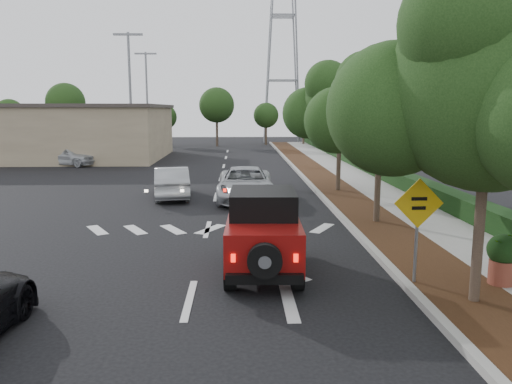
{
  "coord_description": "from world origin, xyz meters",
  "views": [
    {
      "loc": [
        1.01,
        -9.62,
        3.81
      ],
      "look_at": [
        1.45,
        3.0,
        1.71
      ],
      "focal_mm": 35.0,
      "sensor_mm": 36.0,
      "label": 1
    }
  ],
  "objects": [
    {
      "name": "ground",
      "position": [
        0.0,
        0.0,
        0.0
      ],
      "size": [
        120.0,
        120.0,
        0.0
      ],
      "primitive_type": "plane",
      "color": "black",
      "rests_on": "ground"
    },
    {
      "name": "curb",
      "position": [
        4.6,
        12.0,
        0.07
      ],
      "size": [
        0.2,
        70.0,
        0.15
      ],
      "primitive_type": "cube",
      "color": "#9E9B93",
      "rests_on": "ground"
    },
    {
      "name": "planting_strip",
      "position": [
        5.6,
        12.0,
        0.06
      ],
      "size": [
        1.8,
        70.0,
        0.12
      ],
      "primitive_type": "cube",
      "color": "black",
      "rests_on": "ground"
    },
    {
      "name": "sidewalk",
      "position": [
        7.5,
        12.0,
        0.06
      ],
      "size": [
        2.0,
        70.0,
        0.12
      ],
      "primitive_type": "cube",
      "color": "gray",
      "rests_on": "ground"
    },
    {
      "name": "hedge",
      "position": [
        8.9,
        12.0,
        0.4
      ],
      "size": [
        0.8,
        70.0,
        0.8
      ],
      "primitive_type": "cube",
      "color": "black",
      "rests_on": "ground"
    },
    {
      "name": "commercial_building",
      "position": [
        -16.0,
        30.0,
        2.0
      ],
      "size": [
        22.0,
        12.0,
        4.0
      ],
      "primitive_type": "cube",
      "color": "gray",
      "rests_on": "ground"
    },
    {
      "name": "transmission_tower",
      "position": [
        6.0,
        48.0,
        0.0
      ],
      "size": [
        7.0,
        4.0,
        28.0
      ],
      "primitive_type": null,
      "color": "slate",
      "rests_on": "ground"
    },
    {
      "name": "street_tree_near",
      "position": [
        5.6,
        -0.5,
        0.0
      ],
      "size": [
        3.8,
        3.8,
        5.92
      ],
      "primitive_type": null,
      "color": "#173210",
      "rests_on": "ground"
    },
    {
      "name": "street_tree_mid",
      "position": [
        5.6,
        6.5,
        0.0
      ],
      "size": [
        3.2,
        3.2,
        5.32
      ],
      "primitive_type": null,
      "color": "#173210",
      "rests_on": "ground"
    },
    {
      "name": "street_tree_far",
      "position": [
        5.6,
        13.0,
        0.0
      ],
      "size": [
        3.4,
        3.4,
        5.62
      ],
      "primitive_type": null,
      "color": "#173210",
      "rests_on": "ground"
    },
    {
      "name": "light_pole_a",
      "position": [
        -6.5,
        26.0,
        0.0
      ],
      "size": [
        2.0,
        0.22,
        9.0
      ],
      "primitive_type": null,
      "color": "slate",
      "rests_on": "ground"
    },
    {
      "name": "light_pole_b",
      "position": [
        -7.5,
        38.0,
        0.0
      ],
      "size": [
        2.0,
        0.22,
        9.0
      ],
      "primitive_type": null,
      "color": "slate",
      "rests_on": "ground"
    },
    {
      "name": "red_jeep",
      "position": [
        1.58,
        1.86,
        0.97
      ],
      "size": [
        1.79,
        3.8,
        1.92
      ],
      "rotation": [
        0.0,
        0.0,
        -0.03
      ],
      "color": "black",
      "rests_on": "ground"
    },
    {
      "name": "silver_suv_ahead",
      "position": [
        1.29,
        11.18,
        0.69
      ],
      "size": [
        2.33,
        5.0,
        1.39
      ],
      "primitive_type": "imported",
      "rotation": [
        0.0,
        0.0,
        -0.01
      ],
      "color": "#AAAEB2",
      "rests_on": "ground"
    },
    {
      "name": "silver_sedan_oncoming",
      "position": [
        -1.91,
        11.96,
        0.67
      ],
      "size": [
        2.01,
        4.24,
        1.34
      ],
      "primitive_type": "imported",
      "rotation": [
        0.0,
        0.0,
        3.29
      ],
      "color": "#A2A5A9",
      "rests_on": "ground"
    },
    {
      "name": "parked_suv",
      "position": [
        -10.58,
        24.61,
        0.7
      ],
      "size": [
        4.44,
        3.02,
        1.4
      ],
      "primitive_type": "imported",
      "rotation": [
        0.0,
        0.0,
        1.2
      ],
      "color": "#B5B9BE",
      "rests_on": "ground"
    },
    {
      "name": "speed_hump_sign",
      "position": [
        4.8,
        0.57,
        1.57
      ],
      "size": [
        1.06,
        0.09,
        2.26
      ],
      "rotation": [
        0.0,
        0.0,
        0.02
      ],
      "color": "slate",
      "rests_on": "ground"
    },
    {
      "name": "terracotta_planter",
      "position": [
        6.6,
        0.39,
        0.77
      ],
      "size": [
        0.66,
        0.66,
        1.15
      ],
      "rotation": [
        0.0,
        0.0,
        0.11
      ],
      "color": "brown",
      "rests_on": "ground"
    }
  ]
}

